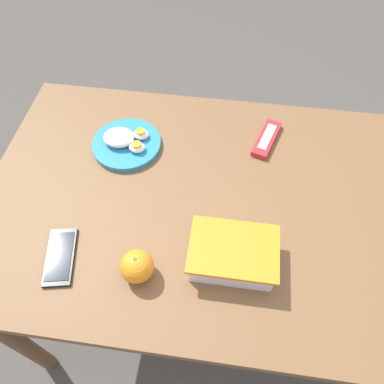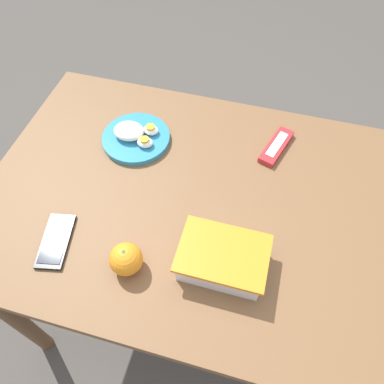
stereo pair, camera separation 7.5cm
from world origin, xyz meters
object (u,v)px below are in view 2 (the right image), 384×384
object	(u,v)px
food_container	(222,259)
cell_phone	(56,241)
orange_fruit	(126,259)
rice_plate	(135,136)
candy_bar	(276,146)

from	to	relation	value
food_container	cell_phone	distance (m)	0.42
food_container	orange_fruit	world-z (taller)	orange_fruit
rice_plate	cell_phone	size ratio (longest dim) A/B	1.26
food_container	candy_bar	distance (m)	0.42
candy_bar	cell_phone	xyz separation A→B (m)	(0.50, 0.47, -0.00)
candy_bar	rice_plate	bearing A→B (deg)	10.82
orange_fruit	food_container	bearing A→B (deg)	-163.77
orange_fruit	rice_plate	size ratio (longest dim) A/B	0.39
orange_fruit	candy_bar	world-z (taller)	orange_fruit
candy_bar	cell_phone	distance (m)	0.68
food_container	candy_bar	xyz separation A→B (m)	(-0.08, -0.42, -0.02)
candy_bar	cell_phone	bearing A→B (deg)	43.22
orange_fruit	candy_bar	size ratio (longest dim) A/B	0.49
candy_bar	orange_fruit	bearing A→B (deg)	58.42
rice_plate	candy_bar	xyz separation A→B (m)	(-0.42, -0.08, -0.01)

